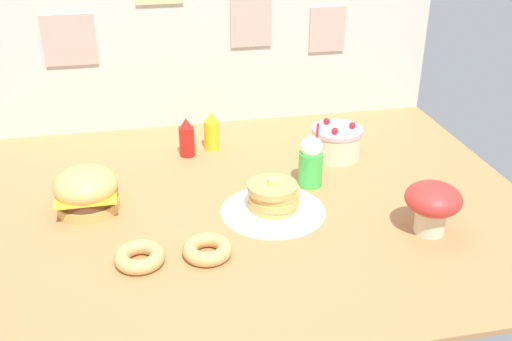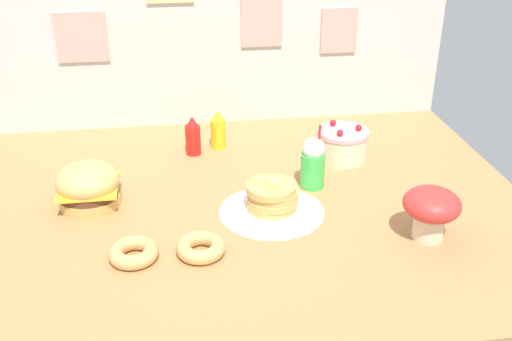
# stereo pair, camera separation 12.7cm
# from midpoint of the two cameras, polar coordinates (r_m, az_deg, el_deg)

# --- Properties ---
(ground_plane) EXTENTS (2.32, 1.73, 0.02)m
(ground_plane) POSITION_cam_midpoint_polar(r_m,az_deg,el_deg) (2.37, -3.30, -3.38)
(ground_plane) COLOR #B27F4C
(back_wall) EXTENTS (2.32, 0.04, 0.91)m
(back_wall) POSITION_cam_midpoint_polar(r_m,az_deg,el_deg) (2.99, -6.14, 12.77)
(back_wall) COLOR beige
(back_wall) RESTS_ON ground_plane
(doily_mat) EXTENTS (0.41, 0.41, 0.00)m
(doily_mat) POSITION_cam_midpoint_polar(r_m,az_deg,el_deg) (2.31, 0.06, -3.88)
(doily_mat) COLOR white
(doily_mat) RESTS_ON ground_plane
(burger) EXTENTS (0.24, 0.24, 0.18)m
(burger) POSITION_cam_midpoint_polar(r_m,az_deg,el_deg) (2.39, -17.34, -1.85)
(burger) COLOR #DBA859
(burger) RESTS_ON ground_plane
(pancake_stack) EXTENTS (0.31, 0.31, 0.14)m
(pancake_stack) POSITION_cam_midpoint_polar(r_m,az_deg,el_deg) (2.29, 0.08, -2.75)
(pancake_stack) COLOR white
(pancake_stack) RESTS_ON doily_mat
(layer_cake) EXTENTS (0.23, 0.23, 0.17)m
(layer_cake) POSITION_cam_midpoint_polar(r_m,az_deg,el_deg) (2.73, 6.36, 2.70)
(layer_cake) COLOR beige
(layer_cake) RESTS_ON ground_plane
(ketchup_bottle) EXTENTS (0.07, 0.07, 0.18)m
(ketchup_bottle) POSITION_cam_midpoint_polar(r_m,az_deg,el_deg) (2.74, -7.94, 3.04)
(ketchup_bottle) COLOR red
(ketchup_bottle) RESTS_ON ground_plane
(mustard_bottle) EXTENTS (0.07, 0.07, 0.18)m
(mustard_bottle) POSITION_cam_midpoint_polar(r_m,az_deg,el_deg) (2.80, -5.58, 3.70)
(mustard_bottle) COLOR yellow
(mustard_bottle) RESTS_ON ground_plane
(cream_soda_cup) EXTENTS (0.10, 0.10, 0.28)m
(cream_soda_cup) POSITION_cam_midpoint_polar(r_m,az_deg,el_deg) (2.46, 3.78, 0.87)
(cream_soda_cup) COLOR green
(cream_soda_cup) RESTS_ON ground_plane
(donut_pink_glaze) EXTENTS (0.17, 0.17, 0.05)m
(donut_pink_glaze) POSITION_cam_midpoint_polar(r_m,az_deg,el_deg) (2.06, -12.79, -8.02)
(donut_pink_glaze) COLOR tan
(donut_pink_glaze) RESTS_ON ground_plane
(donut_chocolate) EXTENTS (0.17, 0.17, 0.05)m
(donut_chocolate) POSITION_cam_midpoint_polar(r_m,az_deg,el_deg) (2.06, -6.44, -7.47)
(donut_chocolate) COLOR tan
(donut_chocolate) RESTS_ON ground_plane
(mushroom_stool) EXTENTS (0.20, 0.20, 0.19)m
(mushroom_stool) POSITION_cam_midpoint_polar(r_m,az_deg,el_deg) (2.20, 14.92, -3.05)
(mushroom_stool) COLOR beige
(mushroom_stool) RESTS_ON ground_plane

